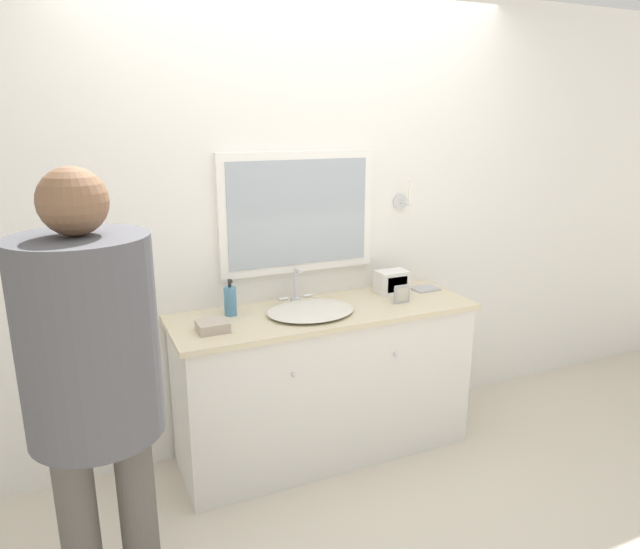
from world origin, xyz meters
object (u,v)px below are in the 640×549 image
(soap_bottle, at_px, (230,301))
(appliance_box, at_px, (392,282))
(picture_frame, at_px, (402,294))
(person, at_px, (92,364))
(sink_basin, at_px, (310,310))

(soap_bottle, relative_size, appliance_box, 1.08)
(soap_bottle, height_order, appliance_box, soap_bottle)
(soap_bottle, distance_m, appliance_box, 0.98)
(appliance_box, distance_m, picture_frame, 0.20)
(appliance_box, xyz_separation_m, picture_frame, (-0.05, -0.19, -0.01))
(picture_frame, height_order, person, person)
(soap_bottle, bearing_deg, person, -130.28)
(sink_basin, xyz_separation_m, soap_bottle, (-0.39, 0.14, 0.06))
(sink_basin, distance_m, picture_frame, 0.54)
(soap_bottle, height_order, person, person)
(soap_bottle, bearing_deg, picture_frame, -12.02)
(picture_frame, bearing_deg, soap_bottle, 167.98)
(picture_frame, xyz_separation_m, person, (-1.63, -0.64, 0.14))
(sink_basin, distance_m, appliance_box, 0.61)
(appliance_box, relative_size, person, 0.11)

